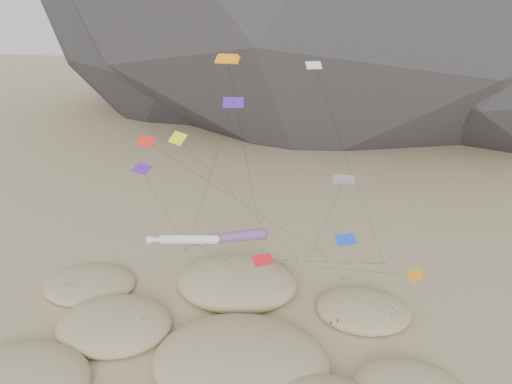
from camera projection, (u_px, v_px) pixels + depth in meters
ground at (223, 384)px, 47.17m from camera, size 500.00×500.00×0.00m
dunes at (212, 343)px, 51.54m from camera, size 49.21×36.04×4.02m
dune_grass at (212, 353)px, 49.94m from camera, size 43.31×29.11×1.52m
kite_stakes at (286, 261)px, 68.76m from camera, size 27.95×5.53×0.30m
rainbow_tube_kite at (231, 237)px, 50.75m from camera, size 10.22×14.57×12.23m
white_tube_kite at (185, 239)px, 50.04m from camera, size 7.59×14.94×12.19m
orange_parafoil at (228, 62)px, 53.61m from camera, size 3.92×9.38×28.42m
multi_parafoil at (343, 181)px, 49.48m from camera, size 5.03×17.40×17.76m
delta_kites at (247, 179)px, 50.57m from camera, size 31.73×22.26×27.77m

